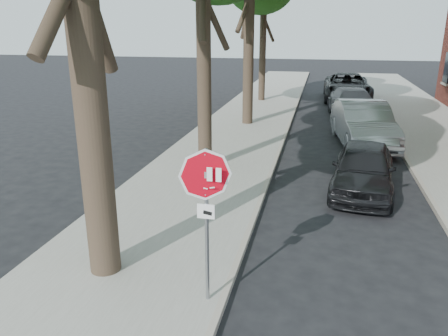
# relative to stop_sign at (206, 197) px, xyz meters

# --- Properties ---
(ground) EXTENTS (120.00, 120.00, 0.00)m
(ground) POSITION_rel_stop_sign_xyz_m (0.70, 0.03, -1.95)
(ground) COLOR black
(ground) RESTS_ON ground
(sidewalk_left) EXTENTS (4.00, 55.00, 0.12)m
(sidewalk_left) POSITION_rel_stop_sign_xyz_m (-1.80, 12.03, -1.89)
(sidewalk_left) COLOR gray
(sidewalk_left) RESTS_ON ground
(curb_left) EXTENTS (0.12, 55.00, 0.13)m
(curb_left) POSITION_rel_stop_sign_xyz_m (0.25, 12.03, -1.88)
(curb_left) COLOR #9E9384
(curb_left) RESTS_ON ground
(curb_right) EXTENTS (0.12, 55.00, 0.13)m
(curb_right) POSITION_rel_stop_sign_xyz_m (4.65, 12.03, -1.88)
(curb_right) COLOR #9E9384
(curb_right) RESTS_ON ground
(stop_sign) EXTENTS (0.76, 0.34, 2.61)m
(stop_sign) POSITION_rel_stop_sign_xyz_m (0.00, 0.00, 0.00)
(stop_sign) COLOR gray
(stop_sign) RESTS_ON sidewalk_left
(car_a) EXTENTS (2.10, 4.23, 1.39)m
(car_a) POSITION_rel_stop_sign_xyz_m (2.92, 6.10, -1.26)
(car_a) COLOR black
(car_a) RESTS_ON ground
(car_b) EXTENTS (2.45, 5.31, 1.69)m
(car_b) POSITION_rel_stop_sign_xyz_m (3.30, 11.46, -1.10)
(car_b) COLOR #999BA0
(car_b) RESTS_ON ground
(car_c) EXTENTS (2.71, 5.32, 1.48)m
(car_c) POSITION_rel_stop_sign_xyz_m (3.22, 16.87, -1.21)
(car_c) COLOR #525257
(car_c) RESTS_ON ground
(car_d) EXTENTS (2.87, 6.08, 1.68)m
(car_d) POSITION_rel_stop_sign_xyz_m (3.20, 22.74, -1.11)
(car_d) COLOR black
(car_d) RESTS_ON ground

